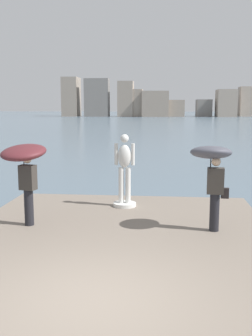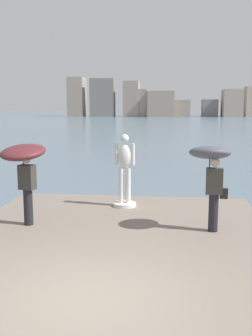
# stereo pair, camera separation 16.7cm
# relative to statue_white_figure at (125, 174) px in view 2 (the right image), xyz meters

# --- Properties ---
(ground_plane) EXTENTS (400.00, 400.00, 0.00)m
(ground_plane) POSITION_rel_statue_white_figure_xyz_m (0.06, 34.36, -1.34)
(ground_plane) COLOR slate
(pier) EXTENTS (7.16, 10.00, 0.40)m
(pier) POSITION_rel_statue_white_figure_xyz_m (0.06, -3.64, -1.14)
(pier) COLOR slate
(pier) RESTS_ON ground
(statue_white_figure) EXTENTS (0.66, 0.66, 2.08)m
(statue_white_figure) POSITION_rel_statue_white_figure_xyz_m (0.00, 0.00, 0.00)
(statue_white_figure) COLOR silver
(statue_white_figure) RESTS_ON pier
(onlooker_left) EXTENTS (1.34, 1.37, 2.02)m
(onlooker_left) POSITION_rel_statue_white_figure_xyz_m (-2.21, -2.02, 0.64)
(onlooker_left) COLOR black
(onlooker_left) RESTS_ON pier
(onlooker_right) EXTENTS (1.03, 1.06, 2.04)m
(onlooker_right) POSITION_rel_statue_white_figure_xyz_m (2.22, -2.06, 0.62)
(onlooker_right) COLOR black
(onlooker_right) RESTS_ON pier
(distant_skyline) EXTENTS (62.65, 12.51, 12.35)m
(distant_skyline) POSITION_rel_statue_white_figure_xyz_m (-1.99, 116.07, 3.31)
(distant_skyline) COLOR gray
(distant_skyline) RESTS_ON ground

